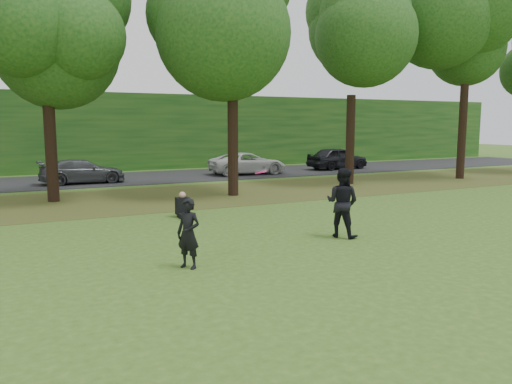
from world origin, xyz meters
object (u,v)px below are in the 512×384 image
player_left (188,233)px  frisbee (261,172)px  player_right (342,203)px  seated_person (183,208)px

player_left → frisbee: bearing=60.7°
player_left → player_right: size_ratio=0.79×
player_right → seated_person: player_right is taller
player_right → seated_person: size_ratio=2.26×
player_left → seated_person: (1.74, 5.61, -0.43)m
player_right → player_left: bearing=70.1°
player_right → seated_person: bearing=0.5°
frisbee → seated_person: 5.64m
player_left → frisbee: (1.81, 0.21, 1.19)m
frisbee → seated_person: size_ratio=0.37×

